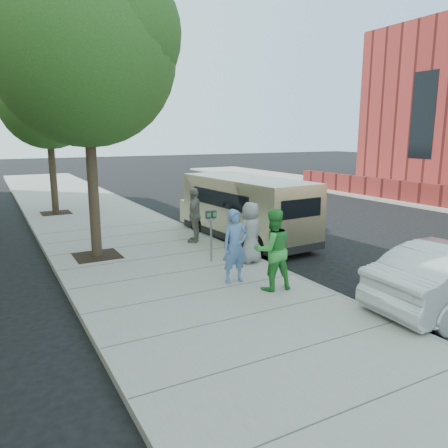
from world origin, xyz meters
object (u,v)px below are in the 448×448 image
Objects in this scene: van at (245,208)px; person_officer at (235,246)px; person_green_shirt at (273,250)px; parking_meter at (211,225)px; tree_far at (48,97)px; person_striped_polo at (195,215)px; tree_near at (86,48)px; person_gray_shirt at (250,233)px.

van is 4.47m from person_officer.
parking_meter is at bearing -77.91° from person_green_shirt.
tree_far is 3.86× the size of person_striped_polo.
tree_far is 3.70× the size of person_green_shirt.
van is at bearing 58.83° from person_officer.
tree_far is 1.14× the size of van.
person_officer is 3.92m from person_striped_polo.
tree_far is at bearing -118.97° from person_striped_polo.
tree_near is at bearing 147.04° from parking_meter.
tree_near is 4.75× the size of person_gray_shirt.
person_green_shirt is at bearing -57.22° from person_officer.
person_green_shirt is 2.03m from person_gray_shirt.
person_green_shirt is 4.65m from person_striped_polo.
tree_near is at bearing -53.19° from person_gray_shirt.
tree_far reaches higher than person_striped_polo.
van is 3.37× the size of person_striped_polo.
tree_near is 5.43m from parking_meter.
tree_far reaches higher than van.
tree_far is 4.10× the size of person_gray_shirt.
van reaches higher than person_striped_polo.
person_striped_polo is (0.79, 3.84, 0.01)m from person_officer.
van is at bearing -106.69° from person_green_shirt.
tree_near is 5.45m from person_striped_polo.
person_officer is at bearing 29.63° from person_gray_shirt.
parking_meter is 2.52m from person_green_shirt.
person_green_shirt is (-2.06, -4.49, -0.07)m from van.
person_green_shirt is (0.18, -2.51, -0.10)m from parking_meter.
van is at bearing -134.21° from person_gray_shirt.
van is 3.43× the size of person_officer.
person_gray_shirt is (3.31, -2.55, -4.60)m from tree_near.
person_striped_polo is at bearing -98.95° from person_gray_shirt.
person_officer is (2.20, -11.27, -3.90)m from tree_far.
parking_meter is at bearing -142.30° from van.
person_green_shirt is (2.65, -12.07, -3.86)m from tree_far.
person_gray_shirt is (1.11, 1.12, -0.04)m from person_officer.
tree_far is 4.80× the size of parking_meter.
person_striped_polo reaches higher than parking_meter.
person_officer is at bearing -93.67° from parking_meter.
person_gray_shirt is (0.84, -0.59, -0.19)m from parking_meter.
van is 3.59× the size of person_gray_shirt.
person_green_shirt is at bearing -118.44° from van.
person_green_shirt is 1.04× the size of person_striped_polo.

